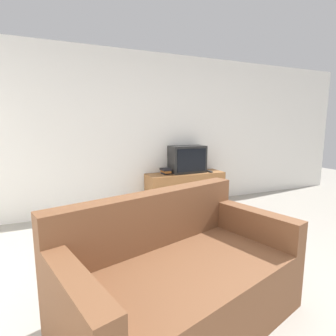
# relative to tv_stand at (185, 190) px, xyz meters

# --- Properties ---
(ground_plane) EXTENTS (14.00, 14.00, 0.00)m
(ground_plane) POSITION_rel_tv_stand_xyz_m (-0.75, -2.77, -0.30)
(ground_plane) COLOR #9E998E
(wall_back) EXTENTS (9.00, 0.06, 2.60)m
(wall_back) POSITION_rel_tv_stand_xyz_m (-0.75, 0.26, 1.00)
(wall_back) COLOR white
(wall_back) RESTS_ON ground_plane
(tv_stand) EXTENTS (1.37, 0.43, 0.60)m
(tv_stand) POSITION_rel_tv_stand_xyz_m (0.00, 0.00, 0.00)
(tv_stand) COLOR #9E6638
(tv_stand) RESTS_ON ground_plane
(television) EXTENTS (0.62, 0.34, 0.47)m
(television) POSITION_rel_tv_stand_xyz_m (0.06, 0.05, 0.53)
(television) COLOR black
(television) RESTS_ON tv_stand
(couch) EXTENTS (1.87, 1.33, 0.90)m
(couch) POSITION_rel_tv_stand_xyz_m (-1.27, -2.44, 0.00)
(couch) COLOR brown
(couch) RESTS_ON ground_plane
(book_stack) EXTENTS (0.16, 0.23, 0.09)m
(book_stack) POSITION_rel_tv_stand_xyz_m (-0.35, 0.04, 0.35)
(book_stack) COLOR black
(book_stack) RESTS_ON tv_stand
(remote_on_stand) EXTENTS (0.06, 0.19, 0.02)m
(remote_on_stand) POSITION_rel_tv_stand_xyz_m (0.43, -0.08, 0.31)
(remote_on_stand) COLOR #2D2D2D
(remote_on_stand) RESTS_ON tv_stand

